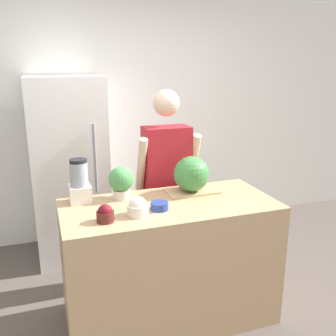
{
  "coord_description": "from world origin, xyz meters",
  "views": [
    {
      "loc": [
        -0.82,
        -1.98,
        1.88
      ],
      "look_at": [
        0.0,
        0.39,
        1.18
      ],
      "focal_mm": 40.0,
      "sensor_mm": 36.0,
      "label": 1
    }
  ],
  "objects_px": {
    "bowl_cherries": "(105,214)",
    "bowl_small_blue": "(159,206)",
    "watermelon": "(191,174)",
    "person": "(167,185)",
    "bowl_cream": "(138,207)",
    "blender": "(80,183)",
    "refrigerator": "(69,169)",
    "potted_plant": "(121,181)"
  },
  "relations": [
    {
      "from": "refrigerator",
      "to": "bowl_cream",
      "type": "distance_m",
      "value": 1.46
    },
    {
      "from": "watermelon",
      "to": "potted_plant",
      "type": "distance_m",
      "value": 0.53
    },
    {
      "from": "refrigerator",
      "to": "watermelon",
      "type": "height_order",
      "value": "refrigerator"
    },
    {
      "from": "potted_plant",
      "to": "person",
      "type": "bearing_deg",
      "value": 37.1
    },
    {
      "from": "bowl_cream",
      "to": "bowl_small_blue",
      "type": "xyz_separation_m",
      "value": [
        0.16,
        0.05,
        -0.03
      ]
    },
    {
      "from": "watermelon",
      "to": "bowl_cream",
      "type": "relative_size",
      "value": 1.92
    },
    {
      "from": "refrigerator",
      "to": "blender",
      "type": "bearing_deg",
      "value": -90.27
    },
    {
      "from": "bowl_cherries",
      "to": "bowl_small_blue",
      "type": "bearing_deg",
      "value": 11.88
    },
    {
      "from": "refrigerator",
      "to": "potted_plant",
      "type": "height_order",
      "value": "refrigerator"
    },
    {
      "from": "bowl_small_blue",
      "to": "refrigerator",
      "type": "bearing_deg",
      "value": 109.34
    },
    {
      "from": "watermelon",
      "to": "bowl_cream",
      "type": "distance_m",
      "value": 0.59
    },
    {
      "from": "bowl_cream",
      "to": "bowl_cherries",
      "type": "bearing_deg",
      "value": -171.61
    },
    {
      "from": "bowl_cream",
      "to": "potted_plant",
      "type": "height_order",
      "value": "potted_plant"
    },
    {
      "from": "watermelon",
      "to": "bowl_cherries",
      "type": "xyz_separation_m",
      "value": [
        -0.71,
        -0.33,
        -0.1
      ]
    },
    {
      "from": "bowl_cream",
      "to": "blender",
      "type": "height_order",
      "value": "blender"
    },
    {
      "from": "watermelon",
      "to": "bowl_small_blue",
      "type": "bearing_deg",
      "value": -143.24
    },
    {
      "from": "person",
      "to": "potted_plant",
      "type": "relative_size",
      "value": 7.01
    },
    {
      "from": "watermelon",
      "to": "bowl_small_blue",
      "type": "height_order",
      "value": "watermelon"
    },
    {
      "from": "watermelon",
      "to": "bowl_small_blue",
      "type": "relative_size",
      "value": 2.23
    },
    {
      "from": "bowl_cream",
      "to": "potted_plant",
      "type": "xyz_separation_m",
      "value": [
        -0.03,
        0.34,
        0.08
      ]
    },
    {
      "from": "bowl_cream",
      "to": "blender",
      "type": "bearing_deg",
      "value": 131.26
    },
    {
      "from": "blender",
      "to": "refrigerator",
      "type": "bearing_deg",
      "value": 89.73
    },
    {
      "from": "person",
      "to": "bowl_cherries",
      "type": "xyz_separation_m",
      "value": [
        -0.65,
        -0.73,
        0.11
      ]
    },
    {
      "from": "person",
      "to": "bowl_cream",
      "type": "bearing_deg",
      "value": -121.89
    },
    {
      "from": "bowl_small_blue",
      "to": "blender",
      "type": "distance_m",
      "value": 0.6
    },
    {
      "from": "watermelon",
      "to": "person",
      "type": "bearing_deg",
      "value": 99.08
    },
    {
      "from": "bowl_cherries",
      "to": "potted_plant",
      "type": "relative_size",
      "value": 0.47
    },
    {
      "from": "person",
      "to": "bowl_cream",
      "type": "relative_size",
      "value": 11.97
    },
    {
      "from": "refrigerator",
      "to": "person",
      "type": "bearing_deg",
      "value": -43.93
    },
    {
      "from": "refrigerator",
      "to": "blender",
      "type": "distance_m",
      "value": 1.07
    },
    {
      "from": "refrigerator",
      "to": "bowl_cream",
      "type": "bearing_deg",
      "value": -77.34
    },
    {
      "from": "refrigerator",
      "to": "watermelon",
      "type": "xyz_separation_m",
      "value": [
        0.82,
        -1.12,
        0.19
      ]
    },
    {
      "from": "bowl_cherries",
      "to": "bowl_cream",
      "type": "xyz_separation_m",
      "value": [
        0.22,
        0.03,
        0.0
      ]
    },
    {
      "from": "person",
      "to": "watermelon",
      "type": "bearing_deg",
      "value": -80.92
    },
    {
      "from": "potted_plant",
      "to": "watermelon",
      "type": "bearing_deg",
      "value": -5.02
    },
    {
      "from": "person",
      "to": "blender",
      "type": "bearing_deg",
      "value": -156.68
    },
    {
      "from": "person",
      "to": "potted_plant",
      "type": "bearing_deg",
      "value": -142.9
    },
    {
      "from": "refrigerator",
      "to": "bowl_cherries",
      "type": "bearing_deg",
      "value": -85.95
    },
    {
      "from": "refrigerator",
      "to": "person",
      "type": "relative_size",
      "value": 1.05
    },
    {
      "from": "person",
      "to": "blender",
      "type": "distance_m",
      "value": 0.85
    },
    {
      "from": "bowl_small_blue",
      "to": "potted_plant",
      "type": "bearing_deg",
      "value": 123.37
    },
    {
      "from": "watermelon",
      "to": "bowl_cherries",
      "type": "distance_m",
      "value": 0.79
    }
  ]
}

